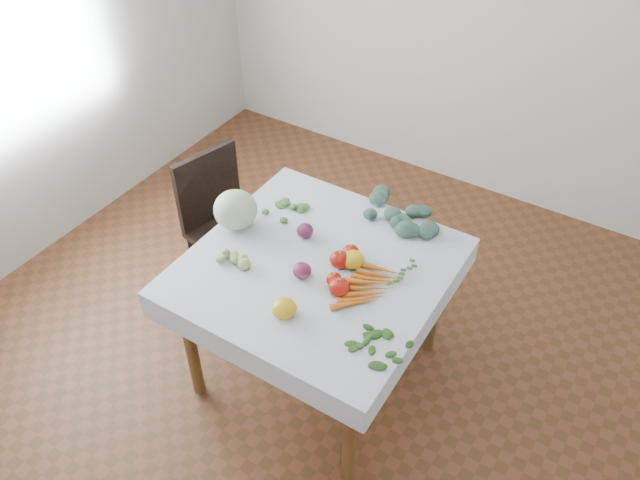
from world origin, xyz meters
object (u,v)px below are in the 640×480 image
Objects in this scene: table at (317,281)px; carrot_bunch at (368,286)px; chair at (221,217)px; cabbage at (235,210)px; heirloom_back at (353,259)px.

carrot_bunch reaches higher than table.
chair is 0.53m from cabbage.
heirloom_back is 0.16m from carrot_bunch.
table is 9.61× the size of heirloom_back.
carrot_bunch is at bearing -1.92° from table.
table is 4.75× the size of cabbage.
cabbage is at bearing -36.31° from chair.
cabbage is at bearing 176.18° from table.
table is 0.52m from cabbage.
table is 0.86m from chair.
heirloom_back is (0.62, 0.05, -0.06)m from cabbage.
table is 0.21m from heirloom_back.
carrot_bunch is (0.13, -0.09, -0.02)m from heirloom_back.
chair is (-0.80, 0.27, -0.15)m from table.
heirloom_back is at bearing 145.03° from carrot_bunch.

